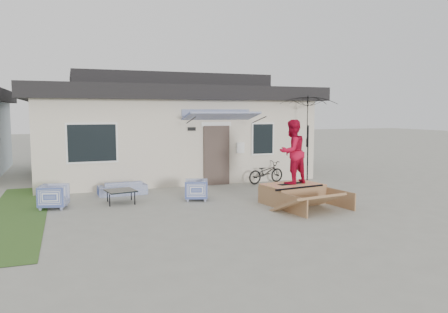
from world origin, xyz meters
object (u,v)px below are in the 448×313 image
object	(u,v)px
bicycle	(266,170)
patio_umbrella	(308,135)
coffee_table	(121,197)
loveseat	(123,186)
skate_ramp	(293,194)
armchair_left	(54,195)
skateboard	(292,183)
armchair_right	(196,189)
skater	(292,151)

from	to	relation	value
bicycle	patio_umbrella	size ratio (longest dim) A/B	0.65
patio_umbrella	coffee_table	bearing A→B (deg)	-169.44
loveseat	skate_ramp	xyz separation A→B (m)	(4.39, -2.93, -0.02)
coffee_table	patio_umbrella	xyz separation A→B (m)	(6.87, 1.28, 1.56)
armchair_left	bicycle	size ratio (longest dim) A/B	0.47
bicycle	skateboard	bearing A→B (deg)	154.32
armchair_right	bicycle	world-z (taller)	bicycle
armchair_right	coffee_table	world-z (taller)	armchair_right
patio_umbrella	skateboard	xyz separation A→B (m)	(-2.28, -2.90, -1.19)
bicycle	skateboard	world-z (taller)	bicycle
armchair_right	skate_ramp	bearing A→B (deg)	78.21
armchair_right	patio_umbrella	size ratio (longest dim) A/B	0.29
loveseat	skater	xyz separation A→B (m)	(4.38, -2.87, 1.21)
bicycle	skater	xyz separation A→B (m)	(-0.79, -3.29, 1.01)
skate_ramp	coffee_table	bearing A→B (deg)	151.21
skateboard	skater	world-z (taller)	skater
armchair_right	patio_umbrella	distance (m)	5.18
armchair_right	coffee_table	bearing A→B (deg)	-80.69
armchair_right	loveseat	bearing A→B (deg)	-111.38
skater	bicycle	bearing A→B (deg)	-120.20
skateboard	armchair_right	bearing A→B (deg)	139.04
armchair_right	bicycle	xyz separation A→B (m)	(3.23, 1.97, 0.15)
loveseat	armchair_right	xyz separation A→B (m)	(1.94, -1.56, 0.04)
coffee_table	bicycle	size ratio (longest dim) A/B	0.50
armchair_left	bicycle	xyz separation A→B (m)	(7.14, 1.69, 0.13)
coffee_table	skate_ramp	size ratio (longest dim) A/B	0.36
armchair_left	coffee_table	world-z (taller)	armchair_left
loveseat	armchair_left	size ratio (longest dim) A/B	2.10
coffee_table	skateboard	xyz separation A→B (m)	(4.58, -1.62, 0.37)
armchair_right	bicycle	distance (m)	3.79
patio_umbrella	skateboard	world-z (taller)	patio_umbrella
patio_umbrella	skater	bearing A→B (deg)	-128.17
bicycle	skater	size ratio (longest dim) A/B	0.84
coffee_table	skateboard	size ratio (longest dim) A/B	0.88
skate_ramp	patio_umbrella	bearing A→B (deg)	43.66
loveseat	skateboard	size ratio (longest dim) A/B	1.71
coffee_table	skateboard	world-z (taller)	skateboard
coffee_table	skateboard	bearing A→B (deg)	-19.46
bicycle	skateboard	distance (m)	3.38
loveseat	armchair_left	world-z (taller)	armchair_left
loveseat	armchair_right	world-z (taller)	armchair_right
bicycle	skater	world-z (taller)	skater
armchair_left	patio_umbrella	world-z (taller)	patio_umbrella
loveseat	skateboard	world-z (taller)	skateboard
armchair_left	skater	distance (m)	6.65
armchair_right	skateboard	world-z (taller)	armchair_right
coffee_table	skater	xyz separation A→B (m)	(4.58, -1.62, 1.31)
coffee_table	bicycle	bearing A→B (deg)	17.25
bicycle	skate_ramp	xyz separation A→B (m)	(-0.78, -3.34, -0.22)
loveseat	bicycle	distance (m)	5.19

